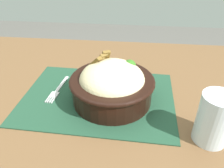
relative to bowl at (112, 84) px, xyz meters
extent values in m
cube|color=brown|center=(0.06, -0.01, -0.07)|extent=(1.22, 0.81, 0.03)
cylinder|color=brown|center=(-0.49, -0.36, -0.46)|extent=(0.04, 0.04, 0.75)
cylinder|color=brown|center=(0.62, -0.36, -0.46)|extent=(0.04, 0.04, 0.75)
cube|color=#1E422D|center=(0.04, -0.01, -0.05)|extent=(0.42, 0.31, 0.00)
cylinder|color=black|center=(0.00, 0.00, -0.02)|extent=(0.21, 0.21, 0.07)
torus|color=black|center=(0.00, 0.00, 0.01)|extent=(0.22, 0.22, 0.01)
ellipsoid|color=beige|center=(0.00, 0.00, 0.01)|extent=(0.23, 0.23, 0.09)
sphere|color=#30671E|center=(-0.04, -0.03, 0.04)|extent=(0.03, 0.03, 0.03)
sphere|color=#30671E|center=(0.03, -0.05, 0.04)|extent=(0.03, 0.03, 0.03)
cylinder|color=orange|center=(-0.03, -0.02, 0.03)|extent=(0.01, 0.03, 0.01)
cube|color=brown|center=(0.02, -0.05, 0.05)|extent=(0.03, 0.04, 0.06)
cube|color=brown|center=(0.03, -0.04, 0.05)|extent=(0.04, 0.05, 0.05)
cube|color=brown|center=(0.04, -0.03, 0.05)|extent=(0.04, 0.04, 0.04)
cube|color=brown|center=(0.05, -0.02, 0.05)|extent=(0.05, 0.04, 0.04)
cube|color=#BABABA|center=(0.16, -0.06, -0.05)|extent=(0.02, 0.08, 0.00)
cube|color=#BABABA|center=(0.16, -0.02, -0.05)|extent=(0.01, 0.01, 0.00)
cube|color=#BABABA|center=(0.16, 0.00, -0.05)|extent=(0.02, 0.03, 0.00)
cube|color=#BABABA|center=(0.17, 0.02, -0.05)|extent=(0.00, 0.02, 0.00)
cube|color=#BABABA|center=(0.17, 0.02, -0.05)|extent=(0.00, 0.02, 0.00)
cube|color=#BABABA|center=(0.16, 0.02, -0.05)|extent=(0.00, 0.02, 0.00)
cube|color=#BABABA|center=(0.16, 0.03, -0.05)|extent=(0.00, 0.02, 0.00)
cylinder|color=silver|center=(-0.23, 0.12, 0.01)|extent=(0.07, 0.07, 0.12)
cylinder|color=silver|center=(-0.23, 0.12, -0.02)|extent=(0.06, 0.06, 0.06)
camera|label=1|loc=(-0.05, 0.49, 0.32)|focal=35.92mm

